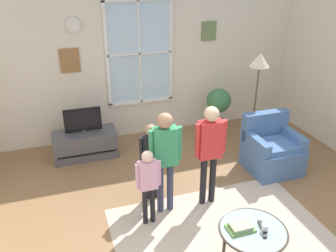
# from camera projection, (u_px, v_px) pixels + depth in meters

# --- Properties ---
(ground_plane) EXTENTS (6.53, 6.60, 0.02)m
(ground_plane) POSITION_uv_depth(u_px,v_px,m) (209.00, 236.00, 4.19)
(ground_plane) COLOR olive
(back_wall) EXTENTS (5.93, 0.17, 2.71)m
(back_wall) POSITION_uv_depth(u_px,v_px,m) (142.00, 62.00, 6.24)
(back_wall) COLOR beige
(back_wall) RESTS_ON ground_plane
(area_rug) EXTENTS (2.56, 2.06, 0.01)m
(area_rug) POSITION_uv_depth(u_px,v_px,m) (227.00, 242.00, 4.09)
(area_rug) COLOR #C6B29E
(area_rug) RESTS_ON ground_plane
(tv_stand) EXTENTS (1.04, 0.48, 0.45)m
(tv_stand) POSITION_uv_depth(u_px,v_px,m) (85.00, 144.00, 5.82)
(tv_stand) COLOR #4C4C51
(tv_stand) RESTS_ON ground_plane
(television) EXTENTS (0.60, 0.08, 0.42)m
(television) POSITION_uv_depth(u_px,v_px,m) (83.00, 120.00, 5.63)
(television) COLOR #4C4C4C
(television) RESTS_ON tv_stand
(armchair) EXTENTS (0.76, 0.74, 0.87)m
(armchair) POSITION_uv_depth(u_px,v_px,m) (271.00, 150.00, 5.44)
(armchair) COLOR #476B9E
(armchair) RESTS_ON ground_plane
(coffee_table) EXTENTS (0.72, 0.72, 0.46)m
(coffee_table) POSITION_uv_depth(u_px,v_px,m) (253.00, 232.00, 3.63)
(coffee_table) COLOR #99B2B7
(coffee_table) RESTS_ON ground_plane
(book_stack) EXTENTS (0.28, 0.19, 0.06)m
(book_stack) POSITION_uv_depth(u_px,v_px,m) (241.00, 227.00, 3.62)
(book_stack) COLOR #699845
(book_stack) RESTS_ON coffee_table
(cup) EXTENTS (0.07, 0.07, 0.08)m
(cup) POSITION_uv_depth(u_px,v_px,m) (265.00, 228.00, 3.59)
(cup) COLOR white
(cup) RESTS_ON coffee_table
(remote_near_books) EXTENTS (0.11, 0.14, 0.02)m
(remote_near_books) POSITION_uv_depth(u_px,v_px,m) (265.00, 233.00, 3.56)
(remote_near_books) COLOR black
(remote_near_books) RESTS_ON coffee_table
(remote_near_cup) EXTENTS (0.07, 0.15, 0.02)m
(remote_near_cup) POSITION_uv_depth(u_px,v_px,m) (261.00, 225.00, 3.67)
(remote_near_cup) COLOR black
(remote_near_cup) RESTS_ON coffee_table
(person_black_shirt) EXTENTS (0.34, 0.15, 1.12)m
(person_black_shirt) POSITION_uv_depth(u_px,v_px,m) (152.00, 153.00, 4.59)
(person_black_shirt) COLOR black
(person_black_shirt) RESTS_ON ground_plane
(person_green_shirt) EXTENTS (0.42, 0.19, 1.40)m
(person_green_shirt) POSITION_uv_depth(u_px,v_px,m) (165.00, 152.00, 4.26)
(person_green_shirt) COLOR #333851
(person_green_shirt) RESTS_ON ground_plane
(person_pink_shirt) EXTENTS (0.31, 0.14, 1.03)m
(person_pink_shirt) POSITION_uv_depth(u_px,v_px,m) (148.00, 179.00, 4.13)
(person_pink_shirt) COLOR black
(person_pink_shirt) RESTS_ON ground_plane
(person_red_shirt) EXTENTS (0.42, 0.19, 1.41)m
(person_red_shirt) POSITION_uv_depth(u_px,v_px,m) (210.00, 145.00, 4.41)
(person_red_shirt) COLOR black
(person_red_shirt) RESTS_ON ground_plane
(potted_plant_by_window) EXTENTS (0.45, 0.45, 0.90)m
(potted_plant_by_window) POSITION_uv_depth(u_px,v_px,m) (218.00, 107.00, 6.47)
(potted_plant_by_window) COLOR #4C565B
(potted_plant_by_window) RESTS_ON ground_plane
(floor_lamp) EXTENTS (0.32, 0.32, 1.68)m
(floor_lamp) POSITION_uv_depth(u_px,v_px,m) (259.00, 70.00, 5.62)
(floor_lamp) COLOR black
(floor_lamp) RESTS_ON ground_plane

